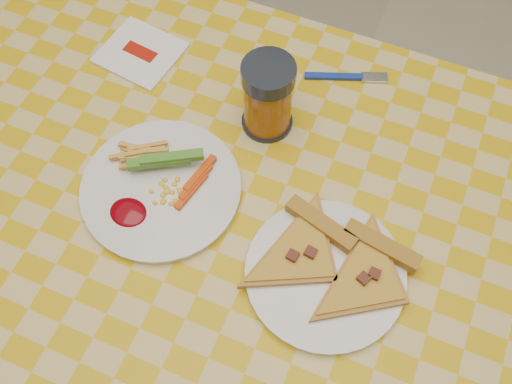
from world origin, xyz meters
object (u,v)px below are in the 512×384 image
at_px(table, 230,250).
at_px(drink_glass, 268,97).
at_px(plate_right, 325,274).
at_px(plate_left, 161,189).

xyz_separation_m(table, drink_glass, (-0.02, 0.20, 0.14)).
relative_size(table, plate_right, 5.80).
bearing_deg(drink_glass, plate_right, -50.52).
height_order(table, plate_right, plate_right).
relative_size(table, drink_glass, 9.55).
bearing_deg(plate_left, plate_right, -6.65).
bearing_deg(plate_left, drink_glass, 61.02).
xyz_separation_m(table, plate_right, (0.15, -0.01, 0.08)).
relative_size(plate_right, drink_glass, 1.65).
bearing_deg(plate_right, drink_glass, 129.48).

